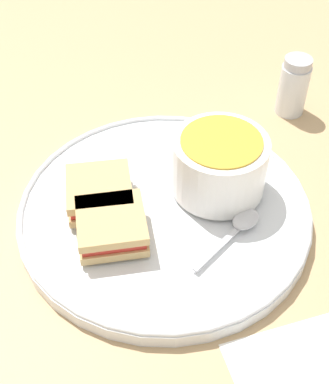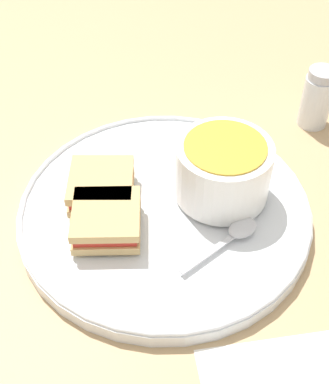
# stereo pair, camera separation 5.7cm
# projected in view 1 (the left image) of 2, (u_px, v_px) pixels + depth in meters

# --- Properties ---
(ground_plane) EXTENTS (2.40, 2.40, 0.00)m
(ground_plane) POSITION_uv_depth(u_px,v_px,m) (165.00, 217.00, 0.60)
(ground_plane) COLOR tan
(plate) EXTENTS (0.32, 0.32, 0.02)m
(plate) POSITION_uv_depth(u_px,v_px,m) (165.00, 210.00, 0.59)
(plate) COLOR white
(plate) RESTS_ON ground_plane
(soup_bowl) EXTENTS (0.10, 0.10, 0.07)m
(soup_bowl) POSITION_uv_depth(u_px,v_px,m) (219.00, 164.00, 0.58)
(soup_bowl) COLOR white
(soup_bowl) RESTS_ON plate
(spoon) EXTENTS (0.09, 0.07, 0.01)m
(spoon) POSITION_uv_depth(u_px,v_px,m) (242.00, 223.00, 0.56)
(spoon) COLOR silver
(spoon) RESTS_ON plate
(sandwich_half_near) EXTENTS (0.08, 0.08, 0.03)m
(sandwich_half_near) POSITION_uv_depth(u_px,v_px,m) (100.00, 192.00, 0.58)
(sandwich_half_near) COLOR tan
(sandwich_half_near) RESTS_ON plate
(sandwich_half_far) EXTENTS (0.08, 0.08, 0.03)m
(sandwich_half_far) POSITION_uv_depth(u_px,v_px,m) (112.00, 226.00, 0.54)
(sandwich_half_far) COLOR tan
(sandwich_half_far) RESTS_ON plate
(salt_shaker) EXTENTS (0.04, 0.04, 0.08)m
(salt_shaker) POSITION_uv_depth(u_px,v_px,m) (293.00, 86.00, 0.71)
(salt_shaker) COLOR silver
(salt_shaker) RESTS_ON ground_plane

